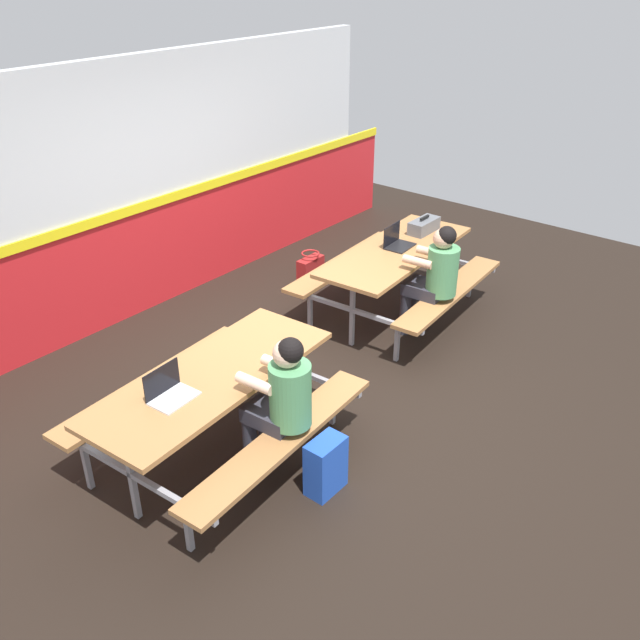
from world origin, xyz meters
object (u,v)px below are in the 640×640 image
(student_further, at_px, (435,273))
(tote_bag_bright, at_px, (311,272))
(student_nearer, at_px, (282,396))
(backpack_dark, at_px, (325,466))
(picnic_table_left, at_px, (214,393))
(laptop_dark, at_px, (397,242))
(laptop_silver, at_px, (170,392))
(picnic_table_right, at_px, (396,264))
(toolbox_grey, at_px, (424,226))

(student_further, bearing_deg, tote_bag_bright, 86.19)
(student_nearer, xyz_separation_m, backpack_dark, (0.06, -0.34, -0.49))
(picnic_table_left, xyz_separation_m, tote_bag_bright, (2.73, 1.35, -0.38))
(student_further, bearing_deg, laptop_dark, 67.10)
(student_nearer, xyz_separation_m, laptop_silver, (-0.53, 0.56, 0.08))
(student_further, bearing_deg, picnic_table_right, 71.59)
(laptop_dark, xyz_separation_m, backpack_dark, (-2.66, -1.18, -0.57))
(laptop_dark, bearing_deg, tote_bag_bright, 97.98)
(student_further, height_order, toolbox_grey, student_further)
(picnic_table_right, distance_m, toolbox_grey, 0.64)
(picnic_table_left, height_order, tote_bag_bright, picnic_table_left)
(picnic_table_right, height_order, laptop_dark, laptop_dark)
(student_nearer, relative_size, student_further, 1.00)
(toolbox_grey, relative_size, backpack_dark, 0.91)
(picnic_table_left, height_order, picnic_table_right, same)
(student_nearer, distance_m, student_further, 2.47)
(picnic_table_right, relative_size, tote_bag_bright, 4.80)
(laptop_dark, bearing_deg, picnic_table_right, -148.47)
(picnic_table_right, bearing_deg, toolbox_grey, 4.07)
(student_nearer, bearing_deg, toolbox_grey, 14.50)
(picnic_table_right, relative_size, laptop_dark, 6.16)
(student_nearer, relative_size, backpack_dark, 2.74)
(student_nearer, height_order, backpack_dark, student_nearer)
(tote_bag_bright, bearing_deg, backpack_dark, -138.27)
(student_nearer, relative_size, tote_bag_bright, 2.81)
(picnic_table_right, height_order, student_further, student_further)
(tote_bag_bright, bearing_deg, picnic_table_left, -153.69)
(picnic_table_right, relative_size, toolbox_grey, 5.16)
(laptop_silver, distance_m, tote_bag_bright, 3.44)
(laptop_silver, relative_size, toolbox_grey, 0.84)
(picnic_table_left, distance_m, student_further, 2.64)
(picnic_table_right, relative_size, student_further, 1.71)
(picnic_table_left, distance_m, laptop_silver, 0.44)
(laptop_dark, xyz_separation_m, tote_bag_bright, (-0.15, 1.06, -0.59))
(student_further, relative_size, backpack_dark, 2.74)
(laptop_dark, relative_size, toolbox_grey, 0.84)
(student_nearer, height_order, toolbox_grey, student_nearer)
(laptop_silver, bearing_deg, student_further, -6.32)
(laptop_silver, xyz_separation_m, laptop_dark, (3.26, 0.28, 0.00))
(laptop_silver, distance_m, laptop_dark, 3.27)
(student_further, height_order, laptop_dark, student_further)
(backpack_dark, xyz_separation_m, tote_bag_bright, (2.51, 2.24, -0.02))
(laptop_silver, relative_size, laptop_dark, 1.00)
(student_nearer, relative_size, toolbox_grey, 3.02)
(laptop_silver, height_order, laptop_dark, same)
(student_nearer, height_order, tote_bag_bright, student_nearer)
(student_further, bearing_deg, toolbox_grey, 38.09)
(student_further, distance_m, laptop_dark, 0.67)
(laptop_dark, bearing_deg, laptop_silver, -175.05)
(picnic_table_left, distance_m, student_nearer, 0.58)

